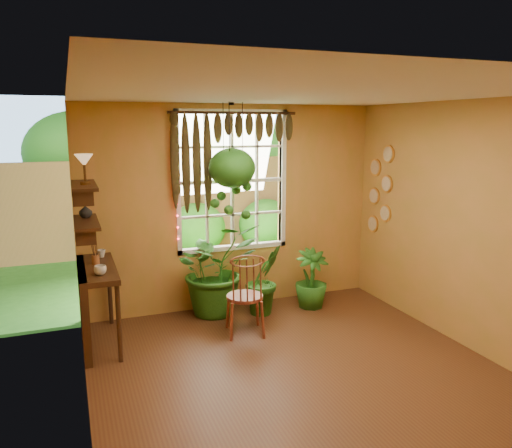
{
  "coord_description": "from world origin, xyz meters",
  "views": [
    {
      "loc": [
        -2.04,
        -3.97,
        2.43
      ],
      "look_at": [
        -0.09,
        1.15,
        1.34
      ],
      "focal_mm": 35.0,
      "sensor_mm": 36.0,
      "label": 1
    }
  ],
  "objects_px": {
    "hanging_basket": "(232,173)",
    "windsor_chair": "(245,307)",
    "potted_plant_mid": "(264,279)",
    "counter_ledge": "(88,298)",
    "potted_plant_left": "(216,268)"
  },
  "relations": [
    {
      "from": "hanging_basket",
      "to": "windsor_chair",
      "type": "bearing_deg",
      "value": -95.48
    },
    {
      "from": "windsor_chair",
      "to": "potted_plant_mid",
      "type": "distance_m",
      "value": 0.72
    },
    {
      "from": "counter_ledge",
      "to": "potted_plant_left",
      "type": "xyz_separation_m",
      "value": [
        1.59,
        0.43,
        0.06
      ]
    },
    {
      "from": "windsor_chair",
      "to": "potted_plant_left",
      "type": "relative_size",
      "value": 0.95
    },
    {
      "from": "potted_plant_left",
      "to": "potted_plant_mid",
      "type": "bearing_deg",
      "value": -22.18
    },
    {
      "from": "windsor_chair",
      "to": "potted_plant_mid",
      "type": "height_order",
      "value": "windsor_chair"
    },
    {
      "from": "potted_plant_mid",
      "to": "potted_plant_left",
      "type": "bearing_deg",
      "value": 157.82
    },
    {
      "from": "counter_ledge",
      "to": "hanging_basket",
      "type": "distance_m",
      "value": 2.22
    },
    {
      "from": "hanging_basket",
      "to": "potted_plant_left",
      "type": "bearing_deg",
      "value": 141.42
    },
    {
      "from": "counter_ledge",
      "to": "windsor_chair",
      "type": "xyz_separation_m",
      "value": [
        1.72,
        -0.35,
        -0.22
      ]
    },
    {
      "from": "counter_ledge",
      "to": "potted_plant_mid",
      "type": "height_order",
      "value": "potted_plant_mid"
    },
    {
      "from": "windsor_chair",
      "to": "potted_plant_left",
      "type": "height_order",
      "value": "potted_plant_left"
    },
    {
      "from": "counter_ledge",
      "to": "windsor_chair",
      "type": "height_order",
      "value": "windsor_chair"
    },
    {
      "from": "potted_plant_left",
      "to": "potted_plant_mid",
      "type": "distance_m",
      "value": 0.65
    },
    {
      "from": "counter_ledge",
      "to": "windsor_chair",
      "type": "relative_size",
      "value": 1.04
    }
  ]
}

